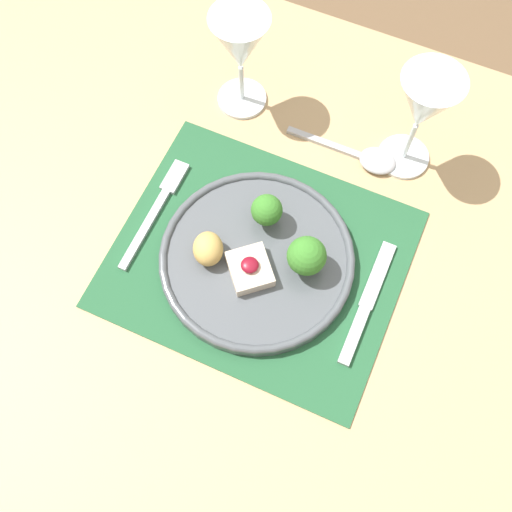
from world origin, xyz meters
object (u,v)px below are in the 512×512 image
object	(u,v)px
spoon	(369,158)
dinner_plate	(258,257)
fork	(158,206)
knife	(364,310)
wine_glass_near	(424,107)
wine_glass_far	(240,47)

from	to	relation	value
spoon	dinner_plate	bearing A→B (deg)	-114.39
fork	knife	world-z (taller)	knife
fork	wine_glass_near	bearing A→B (deg)	38.59
dinner_plate	fork	xyz separation A→B (m)	(-0.17, 0.02, -0.01)
dinner_plate	spoon	size ratio (longest dim) A/B	1.56
dinner_plate	fork	size ratio (longest dim) A/B	1.44
wine_glass_near	wine_glass_far	size ratio (longest dim) A/B	1.04
dinner_plate	knife	distance (m)	0.16
knife	wine_glass_near	bearing A→B (deg)	97.30
fork	wine_glass_far	xyz separation A→B (m)	(0.03, 0.23, 0.11)
knife	spoon	xyz separation A→B (m)	(-0.08, 0.23, 0.00)
wine_glass_far	wine_glass_near	bearing A→B (deg)	0.23
dinner_plate	wine_glass_near	distance (m)	0.30
knife	wine_glass_near	world-z (taller)	wine_glass_near
dinner_plate	wine_glass_near	xyz separation A→B (m)	(0.13, 0.25, 0.11)
knife	spoon	world-z (taller)	spoon
wine_glass_near	wine_glass_far	world-z (taller)	wine_glass_near
dinner_plate	wine_glass_near	bearing A→B (deg)	61.84
spoon	wine_glass_near	distance (m)	0.13
dinner_plate	knife	bearing A→B (deg)	-2.97
fork	wine_glass_far	world-z (taller)	wine_glass_far
spoon	knife	bearing A→B (deg)	-74.99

